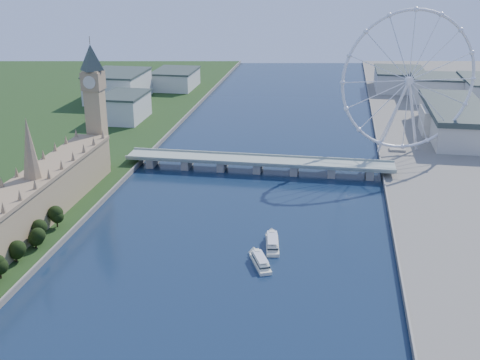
# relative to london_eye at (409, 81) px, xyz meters

# --- Properties ---
(parliament_range) EXTENTS (24.00, 200.00, 70.00)m
(parliament_range) POSITION_rel_london_eye_xyz_m (-247.98, -185.08, -49.04)
(parliament_range) COLOR tan
(parliament_range) RESTS_ON ground
(big_ben) EXTENTS (20.02, 20.02, 110.00)m
(big_ben) POSITION_rel_london_eye_xyz_m (-247.98, -77.08, -0.95)
(big_ben) COLOR tan
(big_ben) RESTS_ON ground
(westminster_bridge) EXTENTS (220.00, 22.00, 9.50)m
(westminster_bridge) POSITION_rel_london_eye_xyz_m (-119.98, -55.08, -60.89)
(westminster_bridge) COLOR gray
(westminster_bridge) RESTS_ON ground
(london_eye) EXTENTS (113.60, 39.12, 124.30)m
(london_eye) POSITION_rel_london_eye_xyz_m (0.00, 0.00, 0.00)
(london_eye) COLOR silver
(london_eye) RESTS_ON ground
(county_hall) EXTENTS (54.00, 144.00, 35.00)m
(county_hall) POSITION_rel_london_eye_xyz_m (55.02, 74.92, -67.52)
(county_hall) COLOR beige
(county_hall) RESTS_ON ground
(city_skyline) EXTENTS (505.00, 280.00, 32.00)m
(city_skyline) POSITION_rel_london_eye_xyz_m (-80.75, 205.00, -50.56)
(city_skyline) COLOR beige
(city_skyline) RESTS_ON ground
(tour_boat_near) EXTENTS (17.41, 28.70, 6.19)m
(tour_boat_near) POSITION_rel_london_eye_xyz_m (-97.12, -216.05, -67.52)
(tour_boat_near) COLOR silver
(tour_boat_near) RESTS_ON ground
(tour_boat_far) EXTENTS (12.12, 31.67, 6.83)m
(tour_boat_far) POSITION_rel_london_eye_xyz_m (-92.98, -191.71, -67.52)
(tour_boat_far) COLOR beige
(tour_boat_far) RESTS_ON ground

